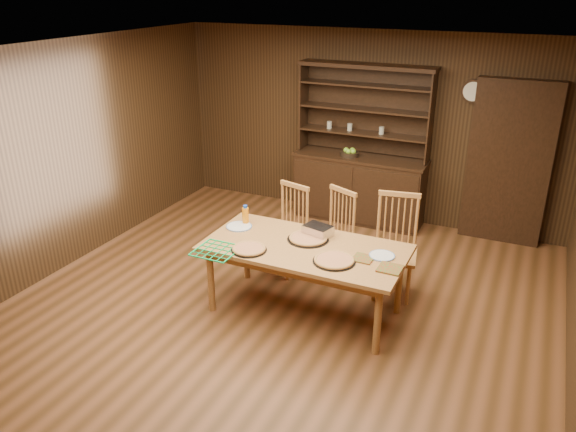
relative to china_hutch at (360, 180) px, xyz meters
The scene contains 20 objects.
floor 2.82m from the china_hutch, 89.99° to the right, with size 6.00×6.00×0.00m, color brown.
room_shell 2.92m from the china_hutch, 89.99° to the right, with size 6.00×6.00×6.00m.
china_hutch is the anchor object (origin of this frame).
doorway 1.96m from the china_hutch, ahead, with size 1.00×0.18×2.10m, color black.
wall_clock 1.89m from the china_hutch, ahead, with size 0.30×0.05×0.30m.
dining_table 2.58m from the china_hutch, 84.20° to the right, with size 2.01×1.00×0.75m.
chair_left 1.79m from the china_hutch, 98.79° to the right, with size 0.52×0.51×1.05m.
chair_center 1.68m from the china_hutch, 81.13° to the right, with size 0.55×0.54×1.03m.
chair_right 2.03m from the china_hutch, 61.13° to the right, with size 0.54×0.52×1.13m.
pizza_left 2.89m from the china_hutch, 94.01° to the right, with size 0.35×0.35×0.04m.
pizza_right 2.83m from the china_hutch, 76.94° to the right, with size 0.41×0.41×0.04m.
pizza_center 2.42m from the china_hutch, 84.59° to the right, with size 0.43×0.43×0.04m.
cooling_rack 3.06m from the china_hutch, 99.15° to the right, with size 0.39×0.39×0.02m, color #0DB252, non-canonical shape.
plate_left 2.50m from the china_hutch, 103.05° to the right, with size 0.28×0.28×0.02m.
plate_right 2.66m from the china_hutch, 67.54° to the right, with size 0.25×0.25×0.02m.
foil_dish 2.30m from the china_hutch, 82.95° to the right, with size 0.28×0.20×0.11m, color white.
juice_bottle 2.40m from the china_hutch, 103.18° to the right, with size 0.07×0.07×0.21m.
pot_holder_a 2.92m from the china_hutch, 66.65° to the right, with size 0.21×0.21×0.02m, color #A61813.
pot_holder_b 2.73m from the china_hutch, 71.41° to the right, with size 0.19×0.19×0.01m, color #A61813.
fruit_bowl 0.42m from the china_hutch, 154.42° to the right, with size 0.25×0.25×0.12m.
Camera 1 is at (2.20, -4.42, 3.21)m, focal length 35.00 mm.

